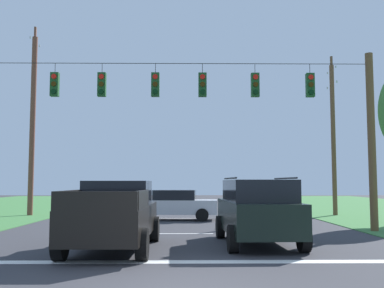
% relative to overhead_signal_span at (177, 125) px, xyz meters
% --- Properties ---
extents(stop_bar_stripe, '(13.27, 0.45, 0.01)m').
position_rel_overhead_signal_span_xyz_m(stop_bar_stripe, '(0.11, -6.62, -4.14)').
color(stop_bar_stripe, white).
rests_on(stop_bar_stripe, ground).
extents(lane_dash_0, '(2.50, 0.15, 0.01)m').
position_rel_overhead_signal_span_xyz_m(lane_dash_0, '(0.11, -0.62, -4.14)').
color(lane_dash_0, white).
rests_on(lane_dash_0, ground).
extents(lane_dash_1, '(2.50, 0.15, 0.01)m').
position_rel_overhead_signal_span_xyz_m(lane_dash_1, '(0.11, 6.59, -4.14)').
color(lane_dash_1, white).
rests_on(lane_dash_1, ground).
extents(lane_dash_2, '(2.50, 0.15, 0.01)m').
position_rel_overhead_signal_span_xyz_m(lane_dash_2, '(0.11, 12.50, -4.14)').
color(lane_dash_2, white).
rests_on(lane_dash_2, ground).
extents(lane_dash_3, '(2.50, 0.15, 0.01)m').
position_rel_overhead_signal_span_xyz_m(lane_dash_3, '(0.11, 17.56, -4.14)').
color(lane_dash_3, white).
rests_on(lane_dash_3, ground).
extents(lane_dash_4, '(2.50, 0.15, 0.01)m').
position_rel_overhead_signal_span_xyz_m(lane_dash_4, '(0.11, 26.38, -4.14)').
color(lane_dash_4, white).
rests_on(lane_dash_4, ground).
extents(overhead_signal_span, '(15.73, 0.31, 7.07)m').
position_rel_overhead_signal_span_xyz_m(overhead_signal_span, '(0.00, 0.00, 0.00)').
color(overhead_signal_span, brown).
rests_on(overhead_signal_span, ground).
extents(pickup_truck, '(2.33, 5.42, 1.95)m').
position_rel_overhead_signal_span_xyz_m(pickup_truck, '(-1.69, -4.55, -3.18)').
color(pickup_truck, black).
rests_on(pickup_truck, ground).
extents(suv_black, '(2.33, 4.86, 2.05)m').
position_rel_overhead_signal_span_xyz_m(suv_black, '(2.55, -3.63, -3.09)').
color(suv_black, black).
rests_on(suv_black, ground).
extents(distant_car_crossing_white, '(2.26, 4.41, 1.52)m').
position_rel_overhead_signal_span_xyz_m(distant_car_crossing_white, '(4.82, 12.86, -3.36)').
color(distant_car_crossing_white, silver).
rests_on(distant_car_crossing_white, ground).
extents(distant_car_oncoming, '(4.41, 2.24, 1.52)m').
position_rel_overhead_signal_span_xyz_m(distant_car_oncoming, '(-0.23, 5.52, -3.36)').
color(distant_car_oncoming, silver).
rests_on(distant_car_oncoming, ground).
extents(utility_pole_mid_right, '(0.26, 1.81, 9.37)m').
position_rel_overhead_signal_span_xyz_m(utility_pole_mid_right, '(8.95, 8.48, 0.59)').
color(utility_pole_mid_right, brown).
rests_on(utility_pole_mid_right, ground).
extents(utility_pole_near_left, '(0.31, 1.72, 11.15)m').
position_rel_overhead_signal_span_xyz_m(utility_pole_near_left, '(-8.66, 8.67, 1.26)').
color(utility_pole_near_left, brown).
rests_on(utility_pole_near_left, ground).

